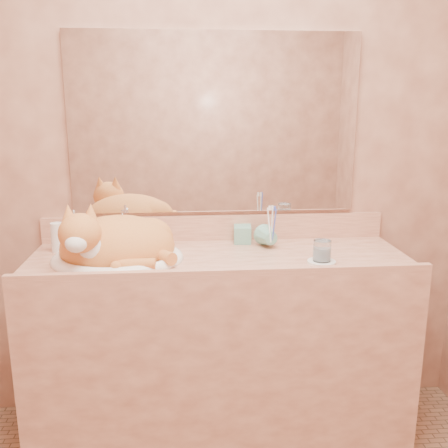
{
  "coord_description": "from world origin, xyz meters",
  "views": [
    {
      "loc": [
        -0.15,
        -1.29,
        1.48
      ],
      "look_at": [
        0.02,
        0.7,
        1.0
      ],
      "focal_mm": 40.0,
      "sensor_mm": 36.0,
      "label": 1
    }
  ],
  "objects": [
    {
      "name": "water_glass",
      "position": [
        0.41,
        0.6,
        0.9
      ],
      "size": [
        0.07,
        0.07,
        0.09
      ],
      "primitive_type": "cylinder",
      "color": "white",
      "rests_on": "saucer"
    },
    {
      "name": "cat",
      "position": [
        -0.44,
        0.7,
        0.93
      ],
      "size": [
        0.51,
        0.43,
        0.26
      ],
      "primitive_type": null,
      "rotation": [
        0.0,
        0.0,
        0.1
      ],
      "color": "#C2682C",
      "rests_on": "sink_basin"
    },
    {
      "name": "sink_basin",
      "position": [
        -0.42,
        0.7,
        0.93
      ],
      "size": [
        0.59,
        0.52,
        0.16
      ],
      "primitive_type": null,
      "rotation": [
        0.0,
        0.0,
        0.16
      ],
      "color": "white",
      "rests_on": "vanity_counter"
    },
    {
      "name": "wall_back",
      "position": [
        0.0,
        1.0,
        1.25
      ],
      "size": [
        2.4,
        0.02,
        2.5
      ],
      "primitive_type": "cube",
      "color": "brown",
      "rests_on": "ground"
    },
    {
      "name": "toothbrush_cup",
      "position": [
        0.24,
        0.8,
        0.9
      ],
      "size": [
        0.12,
        0.12,
        0.09
      ],
      "primitive_type": "imported",
      "rotation": [
        0.0,
        0.0,
        0.26
      ],
      "color": "#68A792",
      "rests_on": "vanity_counter"
    },
    {
      "name": "toothbrushes",
      "position": [
        0.24,
        0.8,
        0.97
      ],
      "size": [
        0.03,
        0.03,
        0.2
      ],
      "primitive_type": null,
      "color": "white",
      "rests_on": "toothbrush_cup"
    },
    {
      "name": "mirror",
      "position": [
        0.0,
        0.99,
        1.39
      ],
      "size": [
        1.3,
        0.02,
        0.8
      ],
      "primitive_type": "cube",
      "color": "white",
      "rests_on": "wall_back"
    },
    {
      "name": "saucer",
      "position": [
        0.41,
        0.6,
        0.85
      ],
      "size": [
        0.11,
        0.11,
        0.01
      ],
      "primitive_type": "cylinder",
      "color": "white",
      "rests_on": "vanity_counter"
    },
    {
      "name": "faucet",
      "position": [
        -0.42,
        0.91,
        0.93
      ],
      "size": [
        0.04,
        0.11,
        0.16
      ],
      "primitive_type": null,
      "rotation": [
        0.0,
        0.0,
        -0.03
      ],
      "color": "silver",
      "rests_on": "vanity_counter"
    },
    {
      "name": "lotion_bottle",
      "position": [
        -0.7,
        0.85,
        0.91
      ],
      "size": [
        0.05,
        0.05,
        0.13
      ],
      "primitive_type": "cylinder",
      "color": "white",
      "rests_on": "vanity_counter"
    },
    {
      "name": "vanity_counter",
      "position": [
        0.0,
        0.72,
        0.42
      ],
      "size": [
        1.6,
        0.55,
        0.85
      ],
      "primitive_type": null,
      "color": "#9D5D46",
      "rests_on": "floor"
    },
    {
      "name": "soap_dispenser",
      "position": [
        0.12,
        0.89,
        0.94
      ],
      "size": [
        0.09,
        0.09,
        0.18
      ],
      "primitive_type": "imported",
      "rotation": [
        0.0,
        0.0,
        -0.1
      ],
      "color": "#68A792",
      "rests_on": "vanity_counter"
    },
    {
      "name": "wall_front",
      "position": [
        0.0,
        -1.0,
        1.25
      ],
      "size": [
        2.4,
        0.02,
        2.5
      ],
      "primitive_type": "cube",
      "color": "brown",
      "rests_on": "ground"
    }
  ]
}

